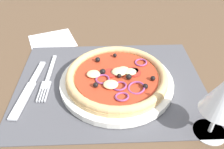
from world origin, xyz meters
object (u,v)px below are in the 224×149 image
at_px(plate, 117,82).
at_px(pizza, 117,76).
at_px(knife, 29,88).
at_px(napkin, 52,41).
at_px(fork, 48,79).

height_order(plate, pizza, pizza).
bearing_deg(pizza, plate, -59.07).
bearing_deg(knife, pizza, 99.54).
distance_m(pizza, napkin, 0.29).
height_order(plate, napkin, plate).
bearing_deg(fork, pizza, 83.21).
relative_size(plate, knife, 1.35).
xyz_separation_m(fork, knife, (0.04, 0.03, 0.00)).
xyz_separation_m(pizza, knife, (0.21, 0.01, -0.02)).
height_order(plate, fork, plate).
distance_m(fork, knife, 0.05).
relative_size(knife, napkin, 1.52).
distance_m(fork, napkin, 0.20).
bearing_deg(pizza, fork, -8.14).
distance_m(knife, napkin, 0.23).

